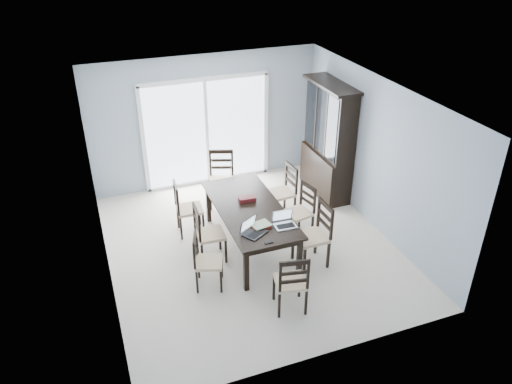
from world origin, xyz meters
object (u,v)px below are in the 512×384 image
(chair_right_near, at_px, (318,228))
(laptop_silver, at_px, (285,223))
(chair_left_mid, at_px, (204,228))
(chair_right_mid, at_px, (303,205))
(laptop_dark, at_px, (255,231))
(game_box, at_px, (247,199))
(hot_tub, at_px, (169,141))
(chair_end_far, at_px, (221,172))
(dining_table, at_px, (250,212))
(chair_left_far, at_px, (183,203))
(chair_end_near, at_px, (292,278))
(china_hutch, at_px, (328,141))
(chair_right_far, at_px, (286,185))
(chair_left_near, at_px, (202,255))
(cell_phone, at_px, (269,242))

(chair_right_near, height_order, laptop_silver, chair_right_near)
(chair_left_mid, distance_m, laptop_silver, 1.27)
(chair_right_mid, relative_size, laptop_dark, 2.61)
(game_box, bearing_deg, chair_right_near, -50.27)
(laptop_silver, bearing_deg, hot_tub, 103.66)
(chair_end_far, height_order, game_box, chair_end_far)
(chair_right_near, relative_size, laptop_dark, 2.95)
(hot_tub, bearing_deg, laptop_dark, -85.22)
(dining_table, distance_m, chair_left_far, 1.20)
(chair_end_near, bearing_deg, dining_table, 101.25)
(dining_table, relative_size, chair_end_far, 1.84)
(dining_table, xyz_separation_m, game_box, (0.03, 0.22, 0.11))
(china_hutch, distance_m, chair_right_far, 1.28)
(laptop_silver, relative_size, hot_tub, 0.16)
(chair_left_far, relative_size, chair_right_far, 1.00)
(chair_right_near, height_order, game_box, chair_right_near)
(chair_left_near, xyz_separation_m, hot_tub, (0.43, 4.38, -0.07))
(chair_left_mid, height_order, chair_right_mid, chair_left_mid)
(hot_tub, bearing_deg, cell_phone, -84.32)
(laptop_silver, distance_m, cell_phone, 0.50)
(china_hutch, xyz_separation_m, chair_end_near, (-2.02, -2.89, -0.49))
(cell_phone, bearing_deg, chair_left_mid, 121.71)
(chair_end_near, bearing_deg, chair_right_near, 58.49)
(chair_right_mid, height_order, laptop_dark, chair_right_mid)
(chair_right_far, relative_size, laptop_silver, 3.34)
(chair_right_far, height_order, laptop_dark, chair_right_far)
(chair_right_far, height_order, cell_phone, chair_right_far)
(chair_left_mid, relative_size, chair_end_near, 1.02)
(chair_end_near, xyz_separation_m, chair_end_far, (0.00, 3.21, 0.05))
(dining_table, bearing_deg, laptop_silver, -65.91)
(laptop_silver, bearing_deg, chair_end_near, -105.32)
(chair_left_mid, xyz_separation_m, laptop_dark, (0.60, -0.65, 0.22))
(china_hutch, xyz_separation_m, chair_left_near, (-2.99, -1.93, -0.53))
(chair_right_far, bearing_deg, chair_left_far, 83.91)
(dining_table, height_order, chair_end_far, chair_end_far)
(china_hutch, bearing_deg, laptop_dark, -138.07)
(dining_table, relative_size, chair_left_near, 2.16)
(dining_table, distance_m, laptop_silver, 0.77)
(cell_phone, bearing_deg, chair_left_near, 155.09)
(dining_table, bearing_deg, chair_left_far, 139.17)
(chair_left_far, relative_size, chair_right_near, 0.93)
(dining_table, bearing_deg, chair_left_mid, -174.54)
(chair_right_mid, bearing_deg, hot_tub, 9.73)
(chair_end_near, relative_size, cell_phone, 8.96)
(chair_end_far, xyz_separation_m, laptop_silver, (0.30, -2.26, 0.17))
(laptop_dark, bearing_deg, chair_right_mid, 3.84)
(chair_left_near, bearing_deg, hot_tub, -166.92)
(chair_left_mid, height_order, laptop_dark, chair_left_mid)
(chair_left_far, bearing_deg, laptop_silver, 44.18)
(chair_end_near, bearing_deg, chair_right_mid, 71.82)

